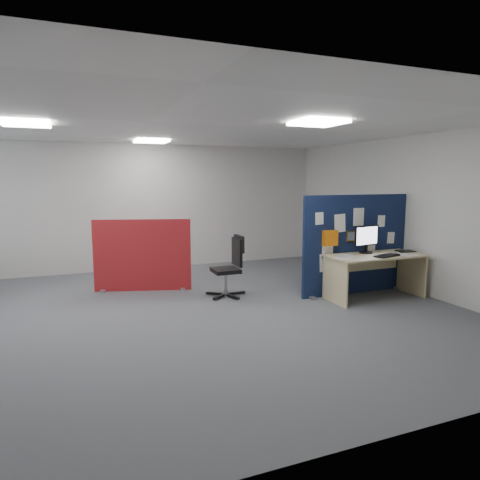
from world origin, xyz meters
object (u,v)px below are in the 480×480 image
object	(u,v)px
main_desk	(374,265)
office_chair	(231,263)
navy_divider	(355,245)
red_divider	(143,256)
monitor_main	(367,238)

from	to	relation	value
main_desk	office_chair	size ratio (longest dim) A/B	1.60
navy_divider	red_divider	bearing A→B (deg)	155.52
navy_divider	office_chair	distance (m)	2.13
navy_divider	monitor_main	distance (m)	0.26
office_chair	main_desk	bearing A→B (deg)	-24.12
main_desk	office_chair	xyz separation A→B (m)	(-2.14, 0.97, 0.02)
navy_divider	red_divider	world-z (taller)	navy_divider
monitor_main	red_divider	distance (m)	3.84
main_desk	red_divider	size ratio (longest dim) A/B	0.99
monitor_main	red_divider	size ratio (longest dim) A/B	0.32
main_desk	navy_divider	bearing A→B (deg)	108.38
navy_divider	main_desk	size ratio (longest dim) A/B	1.28
navy_divider	monitor_main	xyz separation A→B (m)	(0.07, -0.21, 0.14)
navy_divider	monitor_main	world-z (taller)	navy_divider
red_divider	navy_divider	bearing A→B (deg)	-8.06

